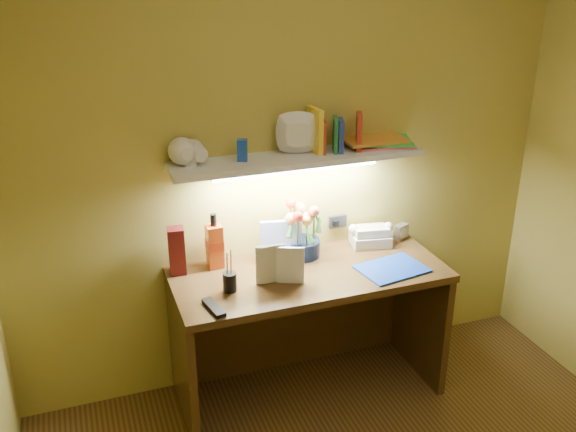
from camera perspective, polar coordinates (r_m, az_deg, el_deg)
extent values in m
cube|color=#3E2910|center=(3.48, 1.85, -10.40)|extent=(1.40, 0.60, 0.75)
cube|color=#BBBABF|center=(3.68, 10.02, -1.36)|extent=(0.10, 0.07, 0.09)
cube|color=#5A1413|center=(3.27, -9.86, -3.07)|extent=(0.09, 0.09, 0.25)
cylinder|color=black|center=(3.09, -5.22, -5.32)|extent=(0.07, 0.07, 0.16)
cube|color=black|center=(2.98, -6.62, -8.08)|extent=(0.08, 0.18, 0.02)
cube|color=#1743B6|center=(3.35, 9.22, -4.64)|extent=(0.37, 0.29, 0.01)
imported|color=beige|center=(3.12, -2.89, -4.46)|extent=(0.15, 0.04, 0.20)
imported|color=white|center=(3.14, -1.13, -4.34)|extent=(0.13, 0.08, 0.19)
cube|color=white|center=(3.23, 0.91, 5.12)|extent=(1.30, 0.25, 0.03)
imported|color=white|center=(3.05, -8.88, 5.13)|extent=(0.16, 0.16, 0.11)
imported|color=white|center=(3.06, -7.65, 5.26)|extent=(0.14, 0.14, 0.11)
imported|color=white|center=(3.21, 0.90, 5.79)|extent=(0.26, 0.26, 0.05)
cube|color=white|center=(3.09, -8.63, 5.57)|extent=(0.07, 0.06, 0.12)
cube|color=#1743B6|center=(3.13, -4.08, 5.85)|extent=(0.06, 0.05, 0.11)
cube|color=#AC321E|center=(3.26, 3.10, 7.08)|extent=(0.05, 0.12, 0.17)
cube|color=yellow|center=(3.25, 2.40, 7.62)|extent=(0.04, 0.14, 0.23)
cube|color=#253C9D|center=(3.29, 4.70, 7.15)|extent=(0.06, 0.12, 0.16)
cube|color=#1F7334|center=(3.27, 4.23, 7.24)|extent=(0.06, 0.12, 0.18)
cube|color=#AC321E|center=(3.33, 6.32, 7.48)|extent=(0.07, 0.13, 0.19)
cube|color=#E25C85|center=(3.45, 8.40, 6.41)|extent=(0.33, 0.27, 0.01)
cube|color=green|center=(3.44, 8.30, 6.65)|extent=(0.36, 0.31, 0.01)
cube|color=orange|center=(3.42, 7.49, 6.85)|extent=(0.33, 0.25, 0.01)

